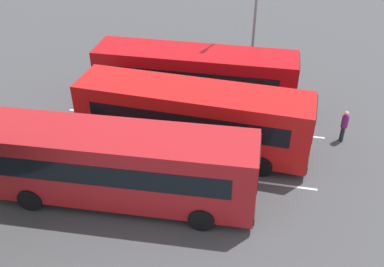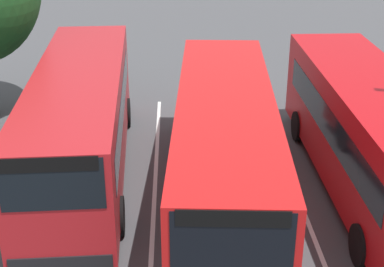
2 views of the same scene
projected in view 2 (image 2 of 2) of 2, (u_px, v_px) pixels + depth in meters
The scene contains 6 objects.
ground_plane at pixel (225, 190), 16.31m from camera, with size 67.25×67.25×0.00m, color #424244.
bus_far_left at pixel (81, 119), 16.61m from camera, with size 10.87×4.12×3.17m.
bus_center_left at pixel (225, 147), 14.85m from camera, with size 10.74×3.02×3.17m.
bus_center_right at pixel (370, 134), 15.62m from camera, with size 10.84×3.78×3.17m.
lane_stripe_outer_left at pixel (155, 187), 16.47m from camera, with size 13.52×0.12×0.01m, color silver.
lane_stripe_inner_left at pixel (296, 193), 16.15m from camera, with size 13.52×0.12×0.01m, color silver.
Camera 2 is at (14.20, 0.26, 8.25)m, focal length 53.38 mm.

